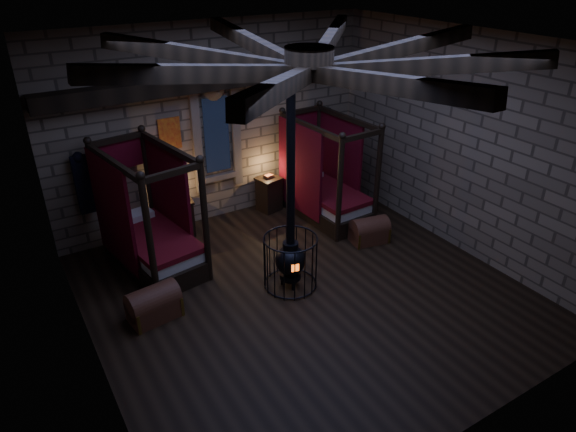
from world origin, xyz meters
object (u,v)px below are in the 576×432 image
bed_left (151,238)px  bed_right (325,192)px  trunk_left (154,304)px  stove (290,257)px  trunk_right (369,231)px

bed_left → bed_right: (3.96, -0.01, -0.02)m
trunk_left → stove: (2.37, -0.38, 0.34)m
trunk_left → trunk_right: trunk_left is taller
bed_left → trunk_left: size_ratio=2.71×
bed_left → trunk_right: bearing=-29.1°
trunk_left → trunk_right: (4.57, 0.10, -0.02)m
bed_left → trunk_right: bed_left is taller
bed_left → trunk_right: 4.33m
trunk_right → bed_right: bearing=104.4°
bed_right → bed_left: bearing=177.0°
bed_right → trunk_right: (0.10, -1.48, -0.31)m
trunk_right → stove: bearing=-156.9°
bed_right → stove: stove is taller
trunk_right → stove: size_ratio=0.20×
bed_left → trunk_left: bed_left is taller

